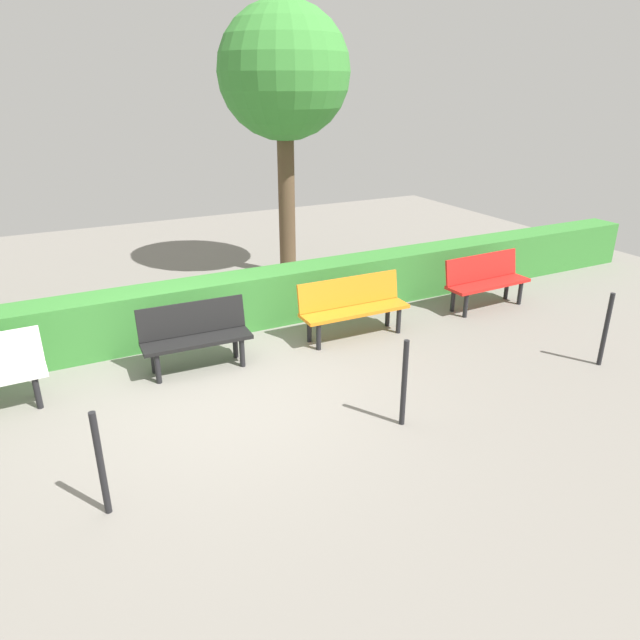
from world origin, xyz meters
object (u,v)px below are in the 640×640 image
(bench_red, at_px, (486,279))
(bench_orange, at_px, (353,305))
(tree_near, at_px, (284,75))
(bench_black, at_px, (195,334))

(bench_red, xyz_separation_m, bench_orange, (2.54, 0.04, 0.00))
(tree_near, bearing_deg, bench_red, 125.56)
(bench_orange, relative_size, tree_near, 0.34)
(bench_orange, xyz_separation_m, tree_near, (-0.36, -3.09, 3.09))
(bench_red, distance_m, bench_orange, 2.54)
(bench_orange, height_order, tree_near, tree_near)
(bench_red, xyz_separation_m, tree_near, (2.18, -3.05, 3.09))
(bench_red, bearing_deg, bench_black, -1.79)
(bench_orange, bearing_deg, bench_black, 0.13)
(bench_orange, distance_m, tree_near, 4.38)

